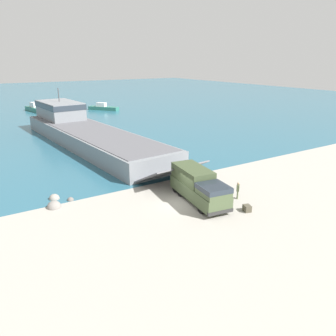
% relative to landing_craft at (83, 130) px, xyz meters
% --- Properties ---
extents(ground_plane, '(240.00, 240.00, 0.00)m').
position_rel_landing_craft_xyz_m(ground_plane, '(-0.19, -28.23, -1.94)').
color(ground_plane, '#9E998E').
extents(water_surface, '(240.00, 180.00, 0.01)m').
position_rel_landing_craft_xyz_m(water_surface, '(-0.19, 67.47, -1.93)').
color(water_surface, '#285B70').
rests_on(water_surface, ground_plane).
extents(landing_craft, '(11.19, 41.74, 7.86)m').
position_rel_landing_craft_xyz_m(landing_craft, '(0.00, 0.00, 0.00)').
color(landing_craft, gray).
rests_on(landing_craft, ground_plane).
extents(military_truck, '(3.43, 7.82, 2.95)m').
position_rel_landing_craft_xyz_m(military_truck, '(1.60, -28.73, -0.40)').
color(military_truck, '#475638').
rests_on(military_truck, ground_plane).
extents(soldier_on_ramp, '(0.49, 0.47, 1.66)m').
position_rel_landing_craft_xyz_m(soldier_on_ramp, '(5.08, -30.26, -0.98)').
color(soldier_on_ramp, '#566042').
rests_on(soldier_on_ramp, ground_plane).
extents(moored_boat_a, '(6.63, 7.64, 1.92)m').
position_rel_landing_craft_xyz_m(moored_boat_a, '(15.63, 31.51, -1.30)').
color(moored_boat_a, '#2D7060').
rests_on(moored_boat_a, ground_plane).
extents(moored_boat_b, '(4.33, 8.55, 2.30)m').
position_rel_landing_craft_xyz_m(moored_boat_b, '(0.13, 38.13, -1.17)').
color(moored_boat_b, '#2D7060').
rests_on(moored_boat_b, ground_plane).
extents(cargo_crate, '(0.74, 0.82, 0.57)m').
position_rel_landing_craft_xyz_m(cargo_crate, '(3.86, -32.75, -1.65)').
color(cargo_crate, '#4C4738').
rests_on(cargo_crate, ground_plane).
extents(shoreline_rock_a, '(1.27, 1.27, 1.27)m').
position_rel_landing_craft_xyz_m(shoreline_rock_a, '(-10.28, -23.01, -1.94)').
color(shoreline_rock_a, gray).
rests_on(shoreline_rock_a, ground_plane).
extents(shoreline_rock_b, '(0.99, 0.99, 0.99)m').
position_rel_landing_craft_xyz_m(shoreline_rock_b, '(-9.81, -21.09, -1.94)').
color(shoreline_rock_b, gray).
rests_on(shoreline_rock_b, ground_plane).
extents(shoreline_rock_c, '(0.62, 0.62, 0.62)m').
position_rel_landing_craft_xyz_m(shoreline_rock_c, '(-8.58, -22.21, -1.94)').
color(shoreline_rock_c, '#66605B').
rests_on(shoreline_rock_c, ground_plane).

